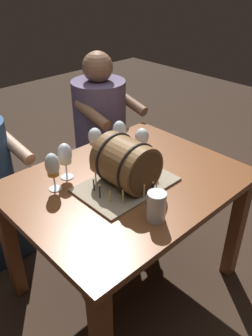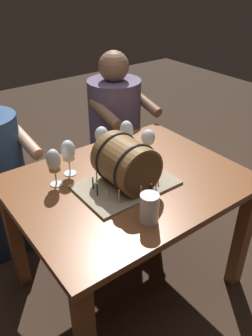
# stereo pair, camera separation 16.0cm
# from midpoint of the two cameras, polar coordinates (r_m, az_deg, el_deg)

# --- Properties ---
(ground_plane) EXTENTS (8.00, 8.00, 0.00)m
(ground_plane) POSITION_cam_midpoint_polar(r_m,az_deg,el_deg) (2.19, 2.54, -18.35)
(ground_plane) COLOR #332319
(dining_table) EXTENTS (1.14, 0.89, 0.74)m
(dining_table) POSITION_cam_midpoint_polar(r_m,az_deg,el_deg) (1.77, 3.01, -5.33)
(dining_table) COLOR brown
(dining_table) RESTS_ON ground
(barrel_cake) EXTENTS (0.47, 0.31, 0.25)m
(barrel_cake) POSITION_cam_midpoint_polar(r_m,az_deg,el_deg) (1.59, 2.88, 0.41)
(barrel_cake) COLOR gray
(barrel_cake) RESTS_ON dining_table
(wine_glass_red) EXTENTS (0.08, 0.08, 0.20)m
(wine_glass_red) POSITION_cam_midpoint_polar(r_m,az_deg,el_deg) (1.88, 2.53, 5.92)
(wine_glass_red) COLOR white
(wine_glass_red) RESTS_ON dining_table
(wine_glass_amber) EXTENTS (0.07, 0.07, 0.19)m
(wine_glass_amber) POSITION_cam_midpoint_polar(r_m,az_deg,el_deg) (1.61, -9.29, 0.89)
(wine_glass_amber) COLOR white
(wine_glass_amber) RESTS_ON dining_table
(wine_glass_white) EXTENTS (0.07, 0.07, 0.19)m
(wine_glass_white) POSITION_cam_midpoint_polar(r_m,az_deg,el_deg) (1.69, -7.04, 2.61)
(wine_glass_white) COLOR white
(wine_glass_white) RESTS_ON dining_table
(wine_glass_rose) EXTENTS (0.07, 0.07, 0.17)m
(wine_glass_rose) POSITION_cam_midpoint_polar(r_m,az_deg,el_deg) (1.86, -1.65, 5.24)
(wine_glass_rose) COLOR white
(wine_glass_rose) RESTS_ON dining_table
(wine_glass_empty) EXTENTS (0.07, 0.07, 0.17)m
(wine_glass_empty) POSITION_cam_midpoint_polar(r_m,az_deg,el_deg) (1.84, 6.23, 4.93)
(wine_glass_empty) COLOR white
(wine_glass_empty) RESTS_ON dining_table
(beer_pint) EXTENTS (0.08, 0.08, 0.13)m
(beer_pint) POSITION_cam_midpoint_polar(r_m,az_deg,el_deg) (1.41, 7.19, -6.95)
(beer_pint) COLOR white
(beer_pint) RESTS_ON dining_table
(person_seated_right) EXTENTS (0.41, 0.48, 1.17)m
(person_seated_right) POSITION_cam_midpoint_polar(r_m,az_deg,el_deg) (2.53, -0.02, 5.47)
(person_seated_right) COLOR #372D40
(person_seated_right) RESTS_ON ground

